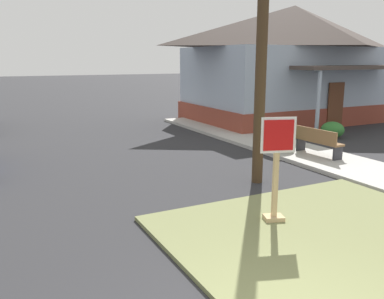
% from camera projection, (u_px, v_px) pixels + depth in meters
% --- Properties ---
extents(grass_corner_patch, '(5.53, 4.78, 0.08)m').
position_uv_depth(grass_corner_patch, '(333.00, 238.00, 7.01)').
color(grass_corner_patch, olive).
rests_on(grass_corner_patch, ground).
extents(sidewalk_strip, '(2.20, 18.76, 0.12)m').
position_uv_depth(sidewalk_strip, '(313.00, 156.00, 12.84)').
color(sidewalk_strip, '#B2AFA8').
rests_on(sidewalk_strip, ground).
extents(stop_sign, '(0.62, 0.38, 1.97)m').
position_uv_depth(stop_sign, '(276.00, 173.00, 7.48)').
color(stop_sign, tan).
rests_on(stop_sign, grass_corner_patch).
extents(manhole_cover, '(0.70, 0.70, 0.02)m').
position_uv_depth(manhole_cover, '(211.00, 242.00, 6.93)').
color(manhole_cover, black).
rests_on(manhole_cover, ground).
extents(street_bench, '(0.48, 1.69, 0.85)m').
position_uv_depth(street_bench, '(317.00, 140.00, 12.62)').
color(street_bench, brown).
rests_on(street_bench, sidewalk_strip).
extents(corner_house, '(10.49, 7.60, 5.64)m').
position_uv_depth(corner_house, '(293.00, 63.00, 20.51)').
color(corner_house, brown).
rests_on(corner_house, ground).
extents(shrub_near_porch, '(0.91, 0.91, 0.65)m').
position_uv_depth(shrub_near_porch, '(332.00, 130.00, 16.07)').
color(shrub_near_porch, '#327330').
rests_on(shrub_near_porch, ground).
extents(shrub_by_curb, '(1.03, 1.03, 0.95)m').
position_uv_depth(shrub_by_curb, '(278.00, 139.00, 13.49)').
color(shrub_by_curb, '#2B5937').
rests_on(shrub_by_curb, ground).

